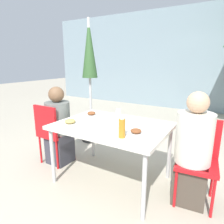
{
  "coord_description": "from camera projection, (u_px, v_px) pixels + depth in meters",
  "views": [
    {
      "loc": [
        1.16,
        -1.92,
        1.46
      ],
      "look_at": [
        0.0,
        0.0,
        0.88
      ],
      "focal_mm": 32.0,
      "sensor_mm": 36.0,
      "label": 1
    }
  ],
  "objects": [
    {
      "name": "person_right",
      "position": [
        193.0,
        153.0,
        2.02
      ],
      "size": [
        0.35,
        0.35,
        1.18
      ],
      "rotation": [
        0.0,
        0.0,
        -3.03
      ],
      "color": "#473D33",
      "rests_on": "ground"
    },
    {
      "name": "plate_2",
      "position": [
        70.0,
        122.0,
        2.34
      ],
      "size": [
        0.23,
        0.23,
        0.06
      ],
      "color": "white",
      "rests_on": "dining_table"
    },
    {
      "name": "building_facade",
      "position": [
        191.0,
        60.0,
        5.91
      ],
      "size": [
        10.0,
        0.2,
        3.0
      ],
      "color": "gray",
      "rests_on": "ground"
    },
    {
      "name": "dining_table",
      "position": [
        112.0,
        129.0,
        2.36
      ],
      "size": [
        1.3,
        0.94,
        0.73
      ],
      "color": "silver",
      "rests_on": "ground"
    },
    {
      "name": "plate_1",
      "position": [
        91.0,
        114.0,
        2.71
      ],
      "size": [
        0.21,
        0.21,
        0.06
      ],
      "color": "white",
      "rests_on": "dining_table"
    },
    {
      "name": "plate_0",
      "position": [
        136.0,
        132.0,
        2.03
      ],
      "size": [
        0.2,
        0.2,
        0.06
      ],
      "color": "white",
      "rests_on": "dining_table"
    },
    {
      "name": "ground_plane",
      "position": [
        112.0,
        179.0,
        2.53
      ],
      "size": [
        24.0,
        24.0,
        0.0
      ],
      "primitive_type": "plane",
      "color": "#B2A893"
    },
    {
      "name": "person_left",
      "position": [
        59.0,
        128.0,
        2.86
      ],
      "size": [
        0.34,
        0.34,
        1.12
      ],
      "rotation": [
        0.0,
        0.0,
        -0.01
      ],
      "color": "#383842",
      "rests_on": "ground"
    },
    {
      "name": "chair_left",
      "position": [
        52.0,
        130.0,
        2.82
      ],
      "size": [
        0.4,
        0.4,
        0.88
      ],
      "rotation": [
        0.0,
        0.0,
        -0.01
      ],
      "color": "red",
      "rests_on": "ground"
    },
    {
      "name": "drinking_cup",
      "position": [
        118.0,
        112.0,
        2.73
      ],
      "size": [
        0.07,
        0.07,
        0.09
      ],
      "color": "white",
      "rests_on": "dining_table"
    },
    {
      "name": "chair_right",
      "position": [
        198.0,
        154.0,
        2.08
      ],
      "size": [
        0.44,
        0.44,
        0.88
      ],
      "rotation": [
        0.0,
        0.0,
        -3.03
      ],
      "color": "red",
      "rests_on": "ground"
    },
    {
      "name": "closed_umbrella",
      "position": [
        89.0,
        58.0,
        3.44
      ],
      "size": [
        0.36,
        0.36,
        2.16
      ],
      "color": "#333333",
      "rests_on": "ground"
    },
    {
      "name": "bottle",
      "position": [
        122.0,
        128.0,
        1.92
      ],
      "size": [
        0.07,
        0.07,
        0.21
      ],
      "color": "#B7751E",
      "rests_on": "dining_table"
    },
    {
      "name": "salad_bowl",
      "position": [
        136.0,
        123.0,
        2.3
      ],
      "size": [
        0.17,
        0.17,
        0.05
      ],
      "color": "white",
      "rests_on": "dining_table"
    }
  ]
}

